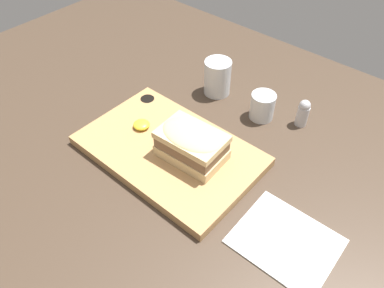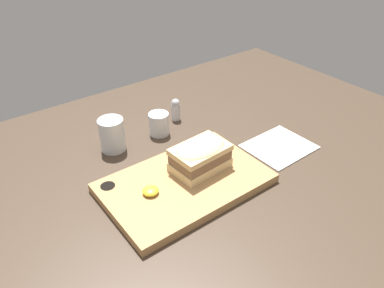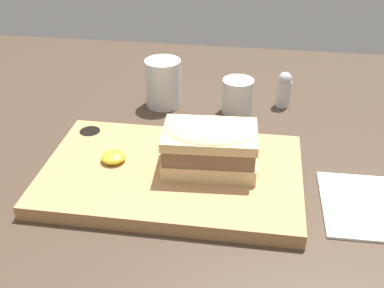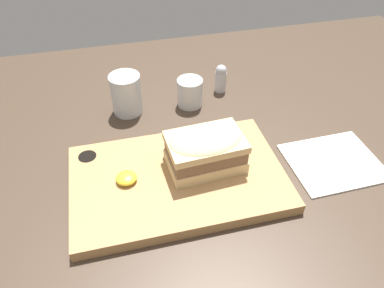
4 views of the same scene
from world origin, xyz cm
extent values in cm
cube|color=#423326|center=(0.00, 0.00, 1.00)|extent=(168.83, 128.75, 2.00)
cube|color=tan|center=(-2.26, 3.11, 3.13)|extent=(39.90, 25.50, 2.27)
cylinder|color=black|center=(-18.63, 12.29, 3.76)|extent=(3.57, 3.57, 1.13)
cube|color=#DBBC84|center=(3.42, 4.37, 5.50)|extent=(14.69, 10.22, 2.47)
cube|color=brown|center=(3.42, 4.37, 8.04)|extent=(14.10, 9.81, 2.59)
cube|color=#DBBC84|center=(3.42, 4.37, 10.08)|extent=(14.69, 10.22, 1.48)
ellipsoid|color=#DBBC84|center=(3.42, 4.37, 10.69)|extent=(14.39, 10.01, 2.22)
ellipsoid|color=yellow|center=(-11.77, 3.75, 5.05)|extent=(3.90, 3.90, 1.56)
cylinder|color=silver|center=(-8.74, 28.77, 6.77)|extent=(7.11, 7.11, 9.55)
cylinder|color=silver|center=(-8.74, 28.77, 4.35)|extent=(6.25, 6.25, 4.30)
cylinder|color=silver|center=(6.17, 27.91, 5.39)|extent=(6.08, 6.08, 6.79)
cylinder|color=#5B141E|center=(6.17, 27.91, 5.06)|extent=(5.47, 5.47, 5.71)
cylinder|color=silver|center=(15.13, 31.94, 4.69)|extent=(2.87, 2.87, 5.37)
sphere|color=#B7B7BC|center=(15.13, 31.94, 7.87)|extent=(2.73, 2.73, 2.73)
camera|label=1|loc=(40.48, -38.29, 63.65)|focal=35.00mm
camera|label=2|loc=(-44.07, -55.12, 62.69)|focal=35.00mm
camera|label=3|loc=(9.96, -57.31, 46.47)|focal=45.00mm
camera|label=4|loc=(-11.50, -45.24, 55.03)|focal=35.00mm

